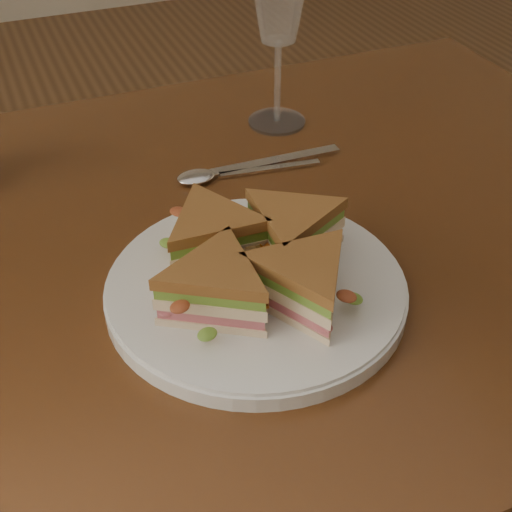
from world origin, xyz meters
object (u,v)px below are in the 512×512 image
object	(u,v)px
sandwich_wedges	(256,260)
knife	(256,165)
table	(206,307)
plate	(256,289)
spoon	(214,175)

from	to	relation	value
sandwich_wedges	knife	world-z (taller)	sandwich_wedges
table	sandwich_wedges	size ratio (longest dim) A/B	4.60
plate	spoon	size ratio (longest dim) A/B	1.62
table	knife	size ratio (longest dim) A/B	5.58
spoon	knife	distance (m)	0.06
plate	spoon	xyz separation A→B (m)	(0.04, 0.22, -0.00)
table	spoon	distance (m)	0.16
table	plate	bearing A→B (deg)	-80.21
spoon	sandwich_wedges	bearing A→B (deg)	-91.81
plate	sandwich_wedges	world-z (taller)	sandwich_wedges
table	plate	distance (m)	0.15
table	knife	xyz separation A→B (m)	(0.11, 0.12, 0.10)
table	plate	xyz separation A→B (m)	(0.02, -0.11, 0.11)
plate	sandwich_wedges	bearing A→B (deg)	0.00
plate	spoon	distance (m)	0.23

